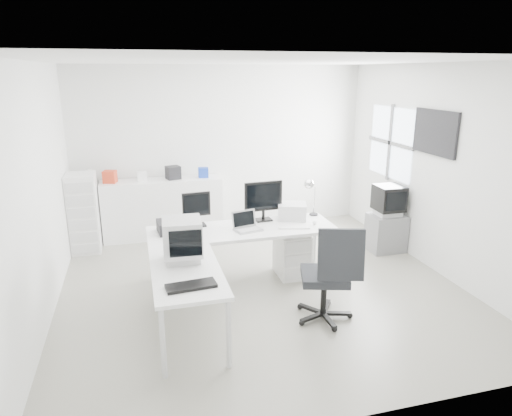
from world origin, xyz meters
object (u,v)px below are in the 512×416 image
object	(u,v)px
drawer_pedestal	(292,254)
crt_tv	(389,201)
lcd_monitor_small	(196,209)
side_desk	(188,303)
inkjet_printer	(175,226)
laser_printer	(292,211)
lcd_monitor_large	(263,201)
filing_cabinet	(84,213)
main_desk	(243,255)
tv_cabinet	(386,233)
crt_monitor	(182,239)
office_chair	(325,272)
sideboard	(163,208)
laptop	(248,223)

from	to	relation	value
drawer_pedestal	crt_tv	world-z (taller)	crt_tv
lcd_monitor_small	side_desk	bearing A→B (deg)	-107.55
inkjet_printer	laser_printer	xyz separation A→B (m)	(1.60, 0.12, 0.03)
lcd_monitor_large	filing_cabinet	distance (m)	2.88
main_desk	inkjet_printer	size ratio (longest dim) A/B	5.75
main_desk	laser_printer	distance (m)	0.92
drawer_pedestal	inkjet_printer	bearing A→B (deg)	178.15
tv_cabinet	filing_cabinet	xyz separation A→B (m)	(-4.50, 1.20, 0.32)
main_desk	tv_cabinet	xyz separation A→B (m)	(2.41, 0.52, -0.09)
tv_cabinet	crt_monitor	bearing A→B (deg)	-157.22
tv_cabinet	drawer_pedestal	bearing A→B (deg)	-164.67
office_chair	filing_cabinet	bearing A→B (deg)	150.94
main_desk	lcd_monitor_large	size ratio (longest dim) A/B	4.40
sideboard	lcd_monitor_large	bearing A→B (deg)	-56.01
filing_cabinet	lcd_monitor_small	bearing A→B (deg)	-43.64
office_chair	crt_tv	bearing A→B (deg)	60.47
laser_printer	crt_monitor	distance (m)	1.93
inkjet_printer	laptop	xyz separation A→B (m)	(0.90, -0.20, 0.03)
tv_cabinet	sideboard	bearing A→B (deg)	154.70
laser_printer	tv_cabinet	bearing A→B (deg)	28.58
side_desk	crt_tv	distance (m)	3.66
side_desk	tv_cabinet	world-z (taller)	side_desk
crt_monitor	office_chair	world-z (taller)	crt_monitor
tv_cabinet	laser_printer	bearing A→B (deg)	-169.79
inkjet_printer	crt_tv	distance (m)	3.29
lcd_monitor_large	crt_monitor	distance (m)	1.63
office_chair	side_desk	bearing A→B (deg)	-164.41
inkjet_printer	sideboard	bearing A→B (deg)	86.05
lcd_monitor_large	office_chair	size ratio (longest dim) A/B	0.48
laptop	office_chair	bearing A→B (deg)	-73.40
tv_cabinet	crt_tv	bearing A→B (deg)	0.00
inkjet_printer	lcd_monitor_large	bearing A→B (deg)	2.31
laser_printer	filing_cabinet	world-z (taller)	filing_cabinet
lcd_monitor_small	crt_monitor	bearing A→B (deg)	-110.27
lcd_monitor_small	tv_cabinet	size ratio (longest dim) A/B	0.79
inkjet_printer	tv_cabinet	size ratio (longest dim) A/B	0.72
filing_cabinet	office_chair	bearing A→B (deg)	-46.07
lcd_monitor_small	laser_printer	size ratio (longest dim) A/B	1.22
drawer_pedestal	tv_cabinet	bearing A→B (deg)	15.33
drawer_pedestal	laptop	size ratio (longest dim) A/B	1.80
laser_printer	inkjet_printer	bearing A→B (deg)	-157.34
inkjet_printer	side_desk	bearing A→B (deg)	-94.82
drawer_pedestal	office_chair	world-z (taller)	office_chair
tv_cabinet	filing_cabinet	size ratio (longest dim) A/B	0.47
laptop	crt_monitor	xyz separation A→B (m)	(-0.90, -0.75, 0.14)
inkjet_printer	lcd_monitor_large	xyz separation A→B (m)	(1.20, 0.15, 0.20)
lcd_monitor_large	sideboard	xyz separation A→B (m)	(-1.23, 1.82, -0.53)
office_chair	laser_printer	bearing A→B (deg)	103.29
laser_printer	laptop	bearing A→B (deg)	-137.06
lcd_monitor_small	crt_tv	bearing A→B (deg)	0.17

